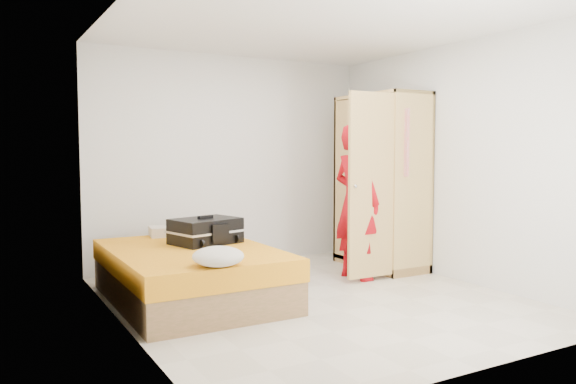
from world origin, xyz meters
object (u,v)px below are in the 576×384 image
person (356,201)px  round_cushion (218,256)px  wardrobe (380,186)px  bed (191,274)px  suitcase (206,231)px

person → round_cushion: bearing=105.6°
wardrobe → round_cushion: wardrobe is taller
bed → suitcase: 0.48m
person → suitcase: 1.73m
suitcase → round_cushion: size_ratio=1.79×
wardrobe → person: bearing=-152.3°
wardrobe → suitcase: wardrobe is taller
wardrobe → round_cushion: (-2.59, -1.19, -0.42)m
round_cushion → bed: bearing=84.4°
bed → round_cushion: round_cushion is taller
person → suitcase: (-1.70, 0.20, -0.24)m
suitcase → wardrobe: bearing=-13.0°
bed → wardrobe: 2.63m
bed → round_cushion: size_ratio=4.84×
suitcase → round_cushion: bearing=-121.5°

